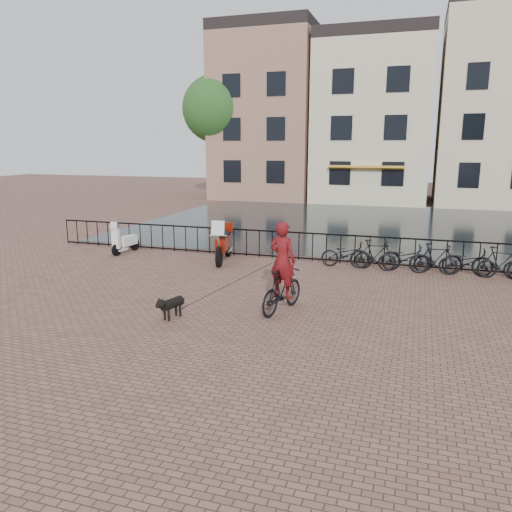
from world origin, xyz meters
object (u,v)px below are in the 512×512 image
(cyclist, at_px, (282,272))
(motorcycle, at_px, (224,239))
(scooter, at_px, (125,236))
(dog, at_px, (172,306))

(cyclist, bearing_deg, motorcycle, -38.75)
(motorcycle, height_order, scooter, motorcycle)
(cyclist, xyz_separation_m, dog, (-2.37, -1.29, -0.71))
(cyclist, height_order, dog, cyclist)
(cyclist, distance_m, scooter, 8.98)
(dog, distance_m, motorcycle, 6.12)
(cyclist, relative_size, scooter, 1.82)
(dog, xyz_separation_m, scooter, (-5.17, 6.15, 0.36))
(scooter, bearing_deg, dog, -44.15)
(dog, distance_m, scooter, 8.04)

